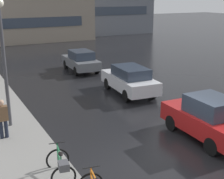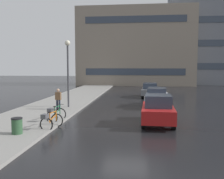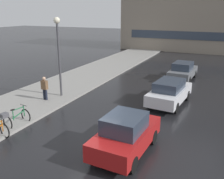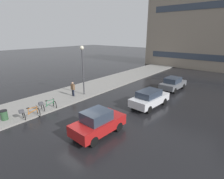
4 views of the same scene
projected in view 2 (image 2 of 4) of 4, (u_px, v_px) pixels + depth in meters
ground_plane at (125, 125)px, 14.03m from camera, size 140.00×140.00×0.00m
sidewalk_kerb at (70, 99)px, 24.57m from camera, size 4.80×60.00×0.14m
bicycle_nearest at (50, 120)px, 12.83m from camera, size 0.91×1.48×0.97m
bicycle_second at (55, 114)px, 14.59m from camera, size 0.92×1.44×1.00m
car_red at (158, 110)px, 14.06m from camera, size 1.89×3.79×1.69m
car_white at (157, 97)px, 20.29m from camera, size 2.11×4.25×1.55m
car_grey at (150, 90)px, 26.57m from camera, size 1.94×3.97×1.51m
pedestrian at (58, 98)px, 18.20m from camera, size 0.41×0.25×1.65m
streetlamp at (68, 63)px, 19.02m from camera, size 0.41×0.41×5.24m
trash_bin at (17, 127)px, 11.58m from camera, size 0.51×0.51×0.90m
building_facade_main at (135, 48)px, 44.98m from camera, size 19.96×8.86×13.26m
building_facade_side at (210, 34)px, 45.02m from camera, size 14.35×7.28×18.24m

